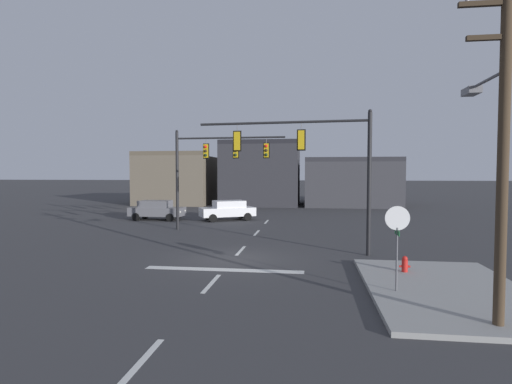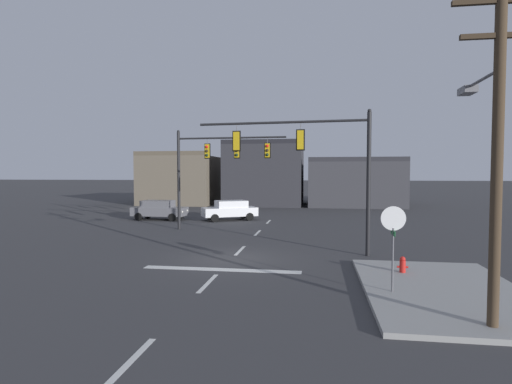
# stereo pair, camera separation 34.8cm
# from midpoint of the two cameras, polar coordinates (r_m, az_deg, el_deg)

# --- Properties ---
(ground_plane) EXTENTS (400.00, 400.00, 0.00)m
(ground_plane) POSITION_cam_midpoint_polar(r_m,az_deg,el_deg) (18.31, -2.92, -9.48)
(ground_plane) COLOR #353538
(sidewalk_near_corner) EXTENTS (5.00, 8.00, 0.15)m
(sidewalk_near_corner) POSITION_cam_midpoint_polar(r_m,az_deg,el_deg) (14.68, 25.65, -12.51)
(sidewalk_near_corner) COLOR gray
(sidewalk_near_corner) RESTS_ON ground
(stop_bar_paint) EXTENTS (6.40, 0.50, 0.01)m
(stop_bar_paint) POSITION_cam_midpoint_polar(r_m,az_deg,el_deg) (16.40, -4.33, -10.90)
(stop_bar_paint) COLOR silver
(stop_bar_paint) RESTS_ON ground
(lane_centreline) EXTENTS (0.16, 26.40, 0.01)m
(lane_centreline) POSITION_cam_midpoint_polar(r_m,az_deg,el_deg) (20.23, -1.78, -8.29)
(lane_centreline) COLOR silver
(lane_centreline) RESTS_ON ground
(signal_mast_near_side) EXTENTS (8.31, 0.80, 6.81)m
(signal_mast_near_side) POSITION_cam_midpoint_polar(r_m,az_deg,el_deg) (19.39, 8.95, 5.09)
(signal_mast_near_side) COLOR black
(signal_mast_near_side) RESTS_ON ground
(signal_mast_far_side) EXTENTS (7.47, 0.56, 6.79)m
(signal_mast_far_side) POSITION_cam_midpoint_polar(r_m,az_deg,el_deg) (27.18, -5.83, 4.46)
(signal_mast_far_side) COLOR black
(signal_mast_far_side) RESTS_ON ground
(stop_sign) EXTENTS (0.76, 0.64, 2.83)m
(stop_sign) POSITION_cam_midpoint_polar(r_m,az_deg,el_deg) (13.32, 19.58, -4.85)
(stop_sign) COLOR #56565B
(stop_sign) RESTS_ON ground
(car_lot_nearside) EXTENTS (4.50, 2.02, 1.61)m
(car_lot_nearside) POSITION_cam_midpoint_polar(r_m,az_deg,el_deg) (34.17, -13.29, -2.42)
(car_lot_nearside) COLOR slate
(car_lot_nearside) RESTS_ON ground
(car_lot_middle) EXTENTS (4.73, 3.68, 1.61)m
(car_lot_middle) POSITION_cam_midpoint_polar(r_m,az_deg,el_deg) (33.03, -3.41, -2.53)
(car_lot_middle) COLOR silver
(car_lot_middle) RESTS_ON ground
(utility_pole) EXTENTS (2.20, 2.48, 8.48)m
(utility_pole) POSITION_cam_midpoint_polar(r_m,az_deg,el_deg) (11.42, 31.53, 6.51)
(utility_pole) COLOR #423323
(utility_pole) RESTS_ON ground
(fire_hydrant) EXTENTS (0.40, 0.30, 0.75)m
(fire_hydrant) POSITION_cam_midpoint_polar(r_m,az_deg,el_deg) (16.28, 20.65, -10.00)
(fire_hydrant) COLOR red
(fire_hydrant) RESTS_ON ground
(building_row) EXTENTS (31.02, 13.46, 7.65)m
(building_row) POSITION_cam_midpoint_polar(r_m,az_deg,el_deg) (50.50, 2.55, 1.71)
(building_row) COLOR #665B4C
(building_row) RESTS_ON ground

